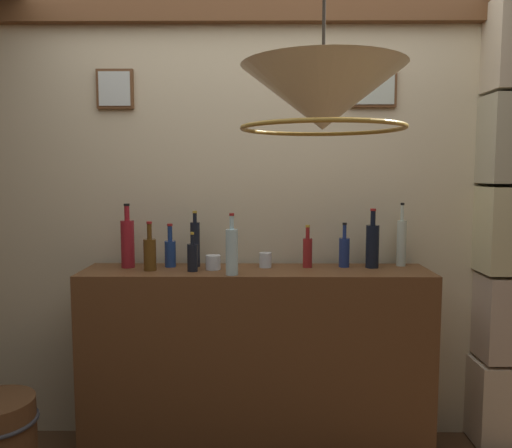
# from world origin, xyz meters

# --- Properties ---
(panelled_rear_partition) EXTENTS (3.59, 0.15, 2.51)m
(panelled_rear_partition) POSITION_xyz_m (0.00, 1.10, 1.34)
(panelled_rear_partition) COLOR beige
(panelled_rear_partition) RESTS_ON ground
(stone_pillar) EXTENTS (0.37, 0.31, 2.44)m
(stone_pillar) POSITION_xyz_m (1.42, 0.97, 1.24)
(stone_pillar) COLOR beige
(stone_pillar) RESTS_ON ground
(bar_shelf_unit) EXTENTS (1.85, 0.39, 1.03)m
(bar_shelf_unit) POSITION_xyz_m (0.00, 0.83, 0.51)
(bar_shelf_unit) COLOR brown
(bar_shelf_unit) RESTS_ON ground
(liquor_bottle_rum) EXTENTS (0.06, 0.06, 0.24)m
(liquor_bottle_rum) POSITION_xyz_m (0.48, 0.91, 1.12)
(liquor_bottle_rum) COLOR navy
(liquor_bottle_rum) RESTS_ON bar_shelf_unit
(liquor_bottle_amaro) EXTENTS (0.06, 0.06, 0.24)m
(liquor_bottle_amaro) POSITION_xyz_m (-0.47, 0.91, 1.11)
(liquor_bottle_amaro) COLOR navy
(liquor_bottle_amaro) RESTS_ON bar_shelf_unit
(liquor_bottle_sherry) EXTENTS (0.07, 0.07, 0.26)m
(liquor_bottle_sherry) POSITION_xyz_m (-0.56, 0.80, 1.12)
(liquor_bottle_sherry) COLOR #583814
(liquor_bottle_sherry) RESTS_ON bar_shelf_unit
(liquor_bottle_vodka) EXTENTS (0.05, 0.05, 0.23)m
(liquor_bottle_vodka) POSITION_xyz_m (0.28, 0.90, 1.12)
(liquor_bottle_vodka) COLOR maroon
(liquor_bottle_vodka) RESTS_ON bar_shelf_unit
(liquor_bottle_mezcal) EXTENTS (0.06, 0.06, 0.31)m
(liquor_bottle_mezcal) POSITION_xyz_m (-0.12, 0.69, 1.15)
(liquor_bottle_mezcal) COLOR silver
(liquor_bottle_mezcal) RESTS_ON bar_shelf_unit
(liquor_bottle_tequila) EXTENTS (0.07, 0.07, 0.35)m
(liquor_bottle_tequila) POSITION_xyz_m (-0.70, 0.89, 1.17)
(liquor_bottle_tequila) COLOR maroon
(liquor_bottle_tequila) RESTS_ON bar_shelf_unit
(liquor_bottle_scotch) EXTENTS (0.05, 0.05, 0.31)m
(liquor_bottle_scotch) POSITION_xyz_m (-0.34, 0.92, 1.16)
(liquor_bottle_scotch) COLOR black
(liquor_bottle_scotch) RESTS_ON bar_shelf_unit
(liquor_bottle_port) EXTENTS (0.05, 0.05, 0.35)m
(liquor_bottle_port) POSITION_xyz_m (0.80, 0.95, 1.16)
(liquor_bottle_port) COLOR beige
(liquor_bottle_port) RESTS_ON bar_shelf_unit
(liquor_bottle_gin) EXTENTS (0.07, 0.07, 0.32)m
(liquor_bottle_gin) POSITION_xyz_m (0.63, 0.89, 1.15)
(liquor_bottle_gin) COLOR black
(liquor_bottle_gin) RESTS_ON bar_shelf_unit
(liquor_bottle_whiskey) EXTENTS (0.05, 0.05, 0.21)m
(liquor_bottle_whiskey) POSITION_xyz_m (-0.33, 0.78, 1.10)
(liquor_bottle_whiskey) COLOR black
(liquor_bottle_whiskey) RESTS_ON bar_shelf_unit
(glass_tumbler_rocks) EXTENTS (0.07, 0.07, 0.08)m
(glass_tumbler_rocks) POSITION_xyz_m (0.05, 0.90, 1.07)
(glass_tumbler_rocks) COLOR silver
(glass_tumbler_rocks) RESTS_ON bar_shelf_unit
(glass_tumbler_highball) EXTENTS (0.08, 0.08, 0.08)m
(glass_tumbler_highball) POSITION_xyz_m (-0.23, 0.83, 1.07)
(glass_tumbler_highball) COLOR silver
(glass_tumbler_highball) RESTS_ON bar_shelf_unit
(pendant_lamp) EXTENTS (0.59, 0.59, 0.63)m
(pendant_lamp) POSITION_xyz_m (0.24, -0.02, 1.80)
(pendant_lamp) COLOR #EFE5C6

